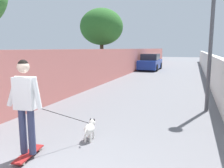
% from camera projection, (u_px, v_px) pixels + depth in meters
% --- Properties ---
extents(ground_plane, '(80.00, 80.00, 0.00)m').
position_uv_depth(ground_plane, '(162.00, 78.00, 15.60)').
color(ground_plane, slate).
extents(wall_left, '(48.00, 0.30, 2.01)m').
position_uv_depth(wall_left, '(111.00, 65.00, 14.61)').
color(wall_left, '#CC726B').
rests_on(wall_left, ground).
extents(fence_right, '(48.00, 0.30, 1.66)m').
position_uv_depth(fence_right, '(212.00, 70.00, 12.59)').
color(fence_right, silver).
rests_on(fence_right, ground).
extents(tree_left_near, '(2.98, 2.98, 4.79)m').
position_uv_depth(tree_left_near, '(102.00, 27.00, 15.51)').
color(tree_left_near, '#473523').
rests_on(tree_left_near, ground).
extents(lamp_post, '(0.36, 0.36, 4.50)m').
position_uv_depth(lamp_post, '(213.00, 16.00, 6.94)').
color(lamp_post, '#4C4C51').
rests_on(lamp_post, ground).
extents(skateboard, '(0.82, 0.32, 0.08)m').
position_uv_depth(skateboard, '(29.00, 154.00, 4.26)').
color(skateboard, maroon).
rests_on(skateboard, ground).
extents(person_skateboarder, '(0.27, 0.72, 1.77)m').
position_uv_depth(person_skateboarder, '(25.00, 100.00, 4.09)').
color(person_skateboarder, '#333859').
rests_on(person_skateboarder, skateboard).
extents(dog, '(1.44, 0.88, 1.06)m').
position_uv_depth(dog, '(90.00, 128.00, 5.05)').
color(dog, white).
rests_on(dog, ground).
extents(car_near, '(4.29, 1.80, 1.54)m').
position_uv_depth(car_near, '(150.00, 62.00, 21.49)').
color(car_near, navy).
rests_on(car_near, ground).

